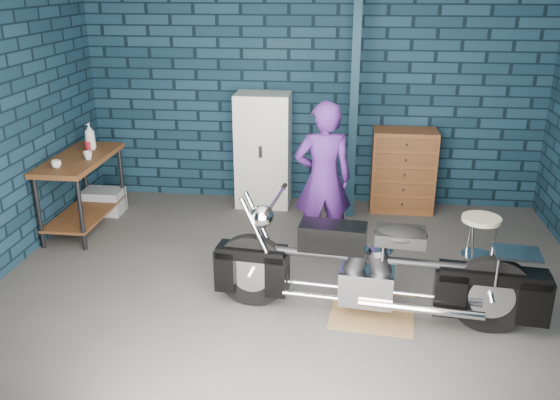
% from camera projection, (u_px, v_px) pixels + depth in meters
% --- Properties ---
extents(ground, '(6.00, 6.00, 0.00)m').
position_uv_depth(ground, '(293.00, 285.00, 5.98)').
color(ground, '#454340').
rests_on(ground, ground).
extents(room_walls, '(6.02, 5.01, 2.71)m').
position_uv_depth(room_walls, '(300.00, 87.00, 5.82)').
color(room_walls, '#0E2331').
rests_on(room_walls, ground).
extents(support_post, '(0.10, 0.10, 2.70)m').
position_uv_depth(support_post, '(353.00, 113.00, 7.26)').
color(support_post, '#122B3A').
rests_on(support_post, ground).
extents(workbench, '(0.60, 1.40, 0.91)m').
position_uv_depth(workbench, '(83.00, 193.00, 7.20)').
color(workbench, brown).
rests_on(workbench, ground).
extents(drip_mat, '(0.81, 0.64, 0.01)m').
position_uv_depth(drip_mat, '(372.00, 316.00, 5.42)').
color(drip_mat, brown).
rests_on(drip_mat, ground).
extents(motorcycle, '(2.57, 0.93, 1.11)m').
position_uv_depth(motorcycle, '(375.00, 263.00, 5.23)').
color(motorcycle, black).
rests_on(motorcycle, ground).
extents(person, '(0.70, 0.53, 1.73)m').
position_uv_depth(person, '(323.00, 180.00, 6.39)').
color(person, '#411B68').
rests_on(person, ground).
extents(storage_bin, '(0.51, 0.36, 0.31)m').
position_uv_depth(storage_bin, '(104.00, 201.00, 7.77)').
color(storage_bin, gray).
rests_on(storage_bin, ground).
extents(locker, '(0.71, 0.51, 1.52)m').
position_uv_depth(locker, '(263.00, 150.00, 7.85)').
color(locker, silver).
rests_on(locker, ground).
extents(tool_chest, '(0.81, 0.45, 1.09)m').
position_uv_depth(tool_chest, '(403.00, 171.00, 7.73)').
color(tool_chest, brown).
rests_on(tool_chest, ground).
extents(shop_stool, '(0.39, 0.39, 0.70)m').
position_uv_depth(shop_stool, '(478.00, 249.00, 5.97)').
color(shop_stool, beige).
rests_on(shop_stool, ground).
extents(cup_a, '(0.12, 0.12, 0.09)m').
position_uv_depth(cup_a, '(56.00, 164.00, 6.62)').
color(cup_a, beige).
rests_on(cup_a, workbench).
extents(cup_b, '(0.12, 0.12, 0.10)m').
position_uv_depth(cup_b, '(88.00, 155.00, 6.93)').
color(cup_b, beige).
rests_on(cup_b, workbench).
extents(mug_red, '(0.09, 0.09, 0.11)m').
position_uv_depth(mug_red, '(88.00, 146.00, 7.29)').
color(mug_red, maroon).
rests_on(mug_red, workbench).
extents(bottle, '(0.13, 0.13, 0.33)m').
position_uv_depth(bottle, '(90.00, 136.00, 7.29)').
color(bottle, gray).
rests_on(bottle, workbench).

